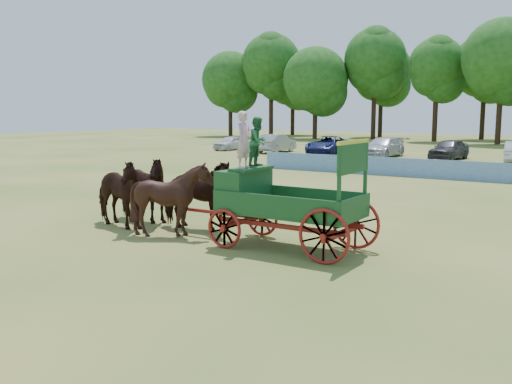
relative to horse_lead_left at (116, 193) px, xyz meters
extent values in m
plane|color=#A68D4B|center=(7.80, 0.98, -1.11)|extent=(160.00, 160.00, 0.00)
imported|color=black|center=(0.00, 0.00, 0.00)|extent=(2.80, 1.61, 2.23)
imported|color=black|center=(0.00, 1.10, 0.00)|extent=(2.73, 1.42, 2.23)
imported|color=black|center=(2.40, 0.00, 0.00)|extent=(2.38, 2.21, 2.23)
imported|color=black|center=(2.40, 1.10, 0.00)|extent=(2.82, 1.67, 2.23)
cube|color=#9B280F|center=(4.60, 0.55, -0.51)|extent=(0.12, 2.00, 0.12)
cube|color=#9B280F|center=(7.60, 0.55, -0.51)|extent=(0.12, 2.00, 0.12)
cube|color=#9B280F|center=(6.10, 0.00, -0.39)|extent=(3.80, 0.10, 0.12)
cube|color=#9B280F|center=(6.10, 1.10, -0.39)|extent=(3.80, 0.10, 0.12)
cube|color=#9B280F|center=(3.70, 0.55, -0.36)|extent=(2.80, 0.09, 0.09)
cube|color=#1B5329|center=(6.10, 0.55, -0.11)|extent=(3.80, 1.80, 0.10)
cube|color=#1B5329|center=(6.10, -0.33, 0.19)|extent=(3.80, 0.06, 0.55)
cube|color=#1B5329|center=(6.10, 1.43, 0.19)|extent=(3.80, 0.06, 0.55)
cube|color=#1B5329|center=(7.98, 0.55, 0.19)|extent=(0.06, 1.80, 0.55)
cube|color=#1B5329|center=(4.60, 0.55, 0.44)|extent=(0.85, 1.70, 1.05)
cube|color=#1B5329|center=(4.85, 0.55, 1.01)|extent=(0.55, 1.50, 0.08)
cube|color=#1B5329|center=(4.22, 0.55, 0.24)|extent=(0.10, 1.60, 0.65)
cube|color=#1B5329|center=(4.40, 0.55, -0.06)|extent=(0.55, 1.60, 0.06)
cube|color=#1B5329|center=(7.90, -0.25, 0.84)|extent=(0.08, 0.08, 1.80)
cube|color=#1B5329|center=(7.90, 1.35, 0.84)|extent=(0.08, 0.08, 1.80)
cube|color=#1B5329|center=(7.90, 0.55, 1.44)|extent=(0.07, 1.75, 0.75)
cube|color=yellow|center=(7.90, 0.55, 1.84)|extent=(0.08, 1.80, 0.09)
cube|color=yellow|center=(7.86, 0.55, 1.44)|extent=(0.02, 1.30, 0.12)
torus|color=#9B280F|center=(4.60, -0.40, -0.56)|extent=(1.09, 0.09, 1.09)
torus|color=#9B280F|center=(4.60, 1.50, -0.56)|extent=(1.09, 0.09, 1.09)
torus|color=#9B280F|center=(7.60, -0.40, -0.41)|extent=(1.39, 0.09, 1.39)
torus|color=#9B280F|center=(7.60, 1.50, -0.41)|extent=(1.39, 0.09, 1.39)
imported|color=#D5A3B2|center=(4.85, 0.20, 1.82)|extent=(0.37, 0.56, 1.55)
imported|color=#276A37|center=(4.85, 0.90, 1.74)|extent=(0.53, 0.67, 1.39)
cube|color=#2051AE|center=(6.80, 18.98, -0.59)|extent=(26.00, 0.08, 1.05)
imported|color=silver|center=(-18.20, 31.56, -0.43)|extent=(1.77, 4.06, 1.36)
imported|color=gray|center=(-12.93, 31.22, -0.29)|extent=(2.05, 5.08, 1.64)
imported|color=navy|center=(-8.13, 31.85, -0.34)|extent=(3.22, 5.87, 1.56)
imported|color=silver|center=(-3.07, 31.60, -0.33)|extent=(2.35, 5.45, 1.56)
imported|color=#333338|center=(2.09, 31.93, -0.32)|extent=(2.33, 4.83, 1.59)
cylinder|color=#382314|center=(-36.20, 56.50, 1.12)|extent=(0.60, 0.60, 4.47)
sphere|color=#164512|center=(-36.20, 56.50, 7.11)|extent=(8.29, 8.29, 8.29)
cylinder|color=#382314|center=(-29.39, 56.93, 1.70)|extent=(0.60, 0.60, 5.63)
sphere|color=#164512|center=(-29.39, 56.93, 9.25)|extent=(8.28, 8.28, 8.28)
cylinder|color=#382314|center=(-21.57, 55.37, 0.99)|extent=(0.60, 0.60, 4.21)
sphere|color=#164512|center=(-21.57, 55.37, 6.65)|extent=(8.59, 8.59, 8.59)
cylinder|color=#382314|center=(-14.71, 58.69, 1.69)|extent=(0.60, 0.60, 5.61)
sphere|color=#164512|center=(-14.71, 58.69, 9.22)|extent=(7.96, 7.96, 7.96)
cylinder|color=#382314|center=(-6.42, 57.67, 1.34)|extent=(0.60, 0.60, 4.91)
sphere|color=#164512|center=(-6.42, 57.67, 7.94)|extent=(6.84, 6.84, 6.84)
cylinder|color=#382314|center=(1.28, 55.27, 1.45)|extent=(0.60, 0.60, 5.13)
sphere|color=#164512|center=(1.28, 55.27, 8.34)|extent=(8.62, 8.62, 8.62)
cylinder|color=#382314|center=(-30.20, 64.56, 1.25)|extent=(0.60, 0.60, 4.72)
sphere|color=#164512|center=(-30.20, 64.56, 7.58)|extent=(8.30, 8.30, 8.30)
cylinder|color=#382314|center=(-16.22, 65.08, 1.40)|extent=(0.60, 0.60, 5.04)
sphere|color=#164512|center=(-16.22, 65.08, 8.16)|extent=(8.26, 8.26, 8.26)
cylinder|color=#382314|center=(-2.62, 65.83, 1.49)|extent=(0.60, 0.60, 5.21)
sphere|color=#164512|center=(-2.62, 65.83, 8.49)|extent=(7.97, 7.97, 7.97)
camera|label=1|loc=(13.62, -12.59, 2.60)|focal=40.00mm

